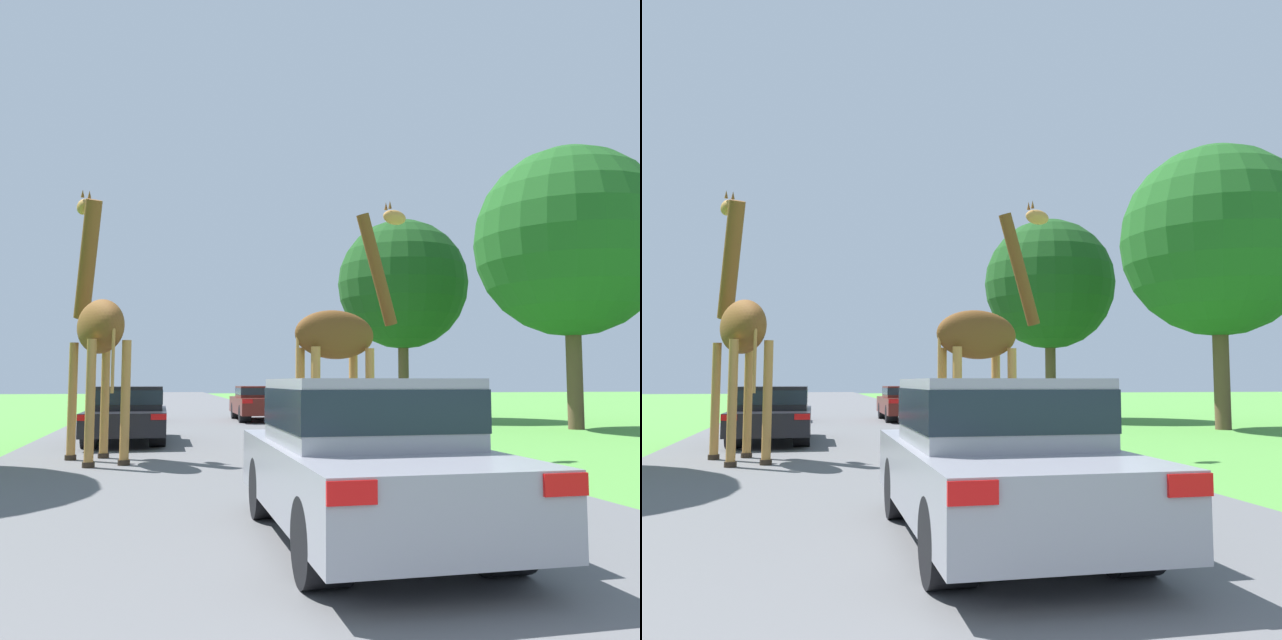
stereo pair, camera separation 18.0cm
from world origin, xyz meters
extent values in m
cube|color=#5B5B5E|center=(0.00, 30.00, 0.00)|extent=(8.18, 120.00, 0.00)
cylinder|color=#B77F3D|center=(2.52, 11.96, 1.03)|extent=(0.17, 0.17, 2.05)
cylinder|color=#2D2319|center=(2.52, 11.96, 0.05)|extent=(0.22, 0.22, 0.10)
cylinder|color=#B77F3D|center=(2.70, 11.45, 1.03)|extent=(0.17, 0.17, 2.05)
cylinder|color=#2D2319|center=(2.70, 11.45, 0.05)|extent=(0.22, 0.22, 0.10)
cylinder|color=#B77F3D|center=(1.38, 11.56, 1.03)|extent=(0.17, 0.17, 2.05)
cylinder|color=#2D2319|center=(1.38, 11.56, 0.05)|extent=(0.22, 0.22, 0.10)
cylinder|color=#B77F3D|center=(1.56, 11.04, 1.03)|extent=(0.17, 0.17, 2.05)
cylinder|color=#2D2319|center=(1.56, 11.04, 0.05)|extent=(0.22, 0.22, 0.10)
ellipsoid|color=brown|center=(2.04, 11.50, 2.31)|extent=(1.85, 1.18, 0.93)
cylinder|color=brown|center=(2.99, 11.83, 3.64)|extent=(0.97, 0.55, 2.23)
ellipsoid|color=#B77F3D|center=(3.42, 11.99, 4.76)|extent=(0.61, 0.41, 0.30)
cylinder|color=#B77F3D|center=(1.26, 11.23, 1.74)|extent=(0.06, 0.06, 1.13)
cone|color=brown|center=(3.24, 11.99, 4.99)|extent=(0.07, 0.07, 0.16)
cone|color=brown|center=(3.28, 11.87, 4.99)|extent=(0.07, 0.07, 0.16)
cylinder|color=#B77F3D|center=(-2.73, 12.31, 1.07)|extent=(0.16, 0.16, 2.14)
cylinder|color=#2D2319|center=(-2.73, 12.31, 0.05)|extent=(0.20, 0.20, 0.09)
cylinder|color=#B77F3D|center=(-2.17, 12.51, 1.07)|extent=(0.16, 0.16, 2.14)
cylinder|color=#2D2319|center=(-2.17, 12.51, 0.05)|extent=(0.20, 0.20, 0.09)
cylinder|color=#B77F3D|center=(-2.30, 11.11, 1.07)|extent=(0.16, 0.16, 2.14)
cylinder|color=#2D2319|center=(-2.30, 11.11, 0.05)|extent=(0.20, 0.20, 0.09)
cylinder|color=#B77F3D|center=(-1.74, 11.31, 1.07)|extent=(0.16, 0.16, 2.14)
cylinder|color=#2D2319|center=(-1.74, 11.31, 0.05)|extent=(0.20, 0.20, 0.09)
ellipsoid|color=brown|center=(-2.24, 11.81, 2.41)|extent=(1.27, 1.96, 0.97)
cylinder|color=brown|center=(-2.59, 12.79, 3.78)|extent=(0.63, 1.06, 2.31)
ellipsoid|color=#B77F3D|center=(-2.75, 13.24, 4.93)|extent=(0.41, 0.61, 0.30)
cylinder|color=#B77F3D|center=(-1.94, 10.99, 1.82)|extent=(0.06, 0.06, 1.18)
cone|color=brown|center=(-2.75, 13.06, 5.16)|extent=(0.07, 0.07, 0.16)
cone|color=brown|center=(-2.63, 13.10, 5.16)|extent=(0.07, 0.07, 0.16)
cube|color=gray|center=(0.67, 5.09, 0.57)|extent=(1.72, 4.09, 0.60)
cube|color=gray|center=(0.67, 5.09, 1.16)|extent=(1.55, 1.84, 0.59)
cube|color=#19232D|center=(0.67, 5.09, 1.19)|extent=(1.56, 1.86, 0.35)
cube|color=red|center=(-0.03, 3.03, 0.78)|extent=(0.31, 0.03, 0.14)
cube|color=red|center=(1.38, 3.03, 0.78)|extent=(0.31, 0.03, 0.14)
cylinder|color=black|center=(-0.02, 6.32, 0.31)|extent=(0.34, 0.63, 0.63)
cylinder|color=black|center=(1.36, 6.32, 0.31)|extent=(0.34, 0.63, 0.63)
cylinder|color=black|center=(-0.02, 3.86, 0.31)|extent=(0.34, 0.63, 0.63)
cylinder|color=black|center=(1.36, 3.86, 0.31)|extent=(0.34, 0.63, 0.63)
cube|color=navy|center=(-2.46, 24.35, 0.56)|extent=(1.84, 4.04, 0.57)
cube|color=navy|center=(-2.46, 24.35, 1.04)|extent=(1.66, 1.82, 0.41)
cube|color=#19232D|center=(-2.46, 24.35, 1.06)|extent=(1.68, 1.83, 0.24)
cube|color=red|center=(-3.21, 22.32, 0.76)|extent=(0.33, 0.03, 0.14)
cube|color=red|center=(-1.70, 22.32, 0.76)|extent=(0.33, 0.03, 0.14)
cylinder|color=black|center=(-3.20, 25.56, 0.32)|extent=(0.37, 0.64, 0.64)
cylinder|color=black|center=(-1.72, 25.56, 0.32)|extent=(0.37, 0.64, 0.64)
cylinder|color=black|center=(-3.20, 23.14, 0.32)|extent=(0.37, 0.64, 0.64)
cylinder|color=black|center=(-1.72, 23.14, 0.32)|extent=(0.37, 0.64, 0.64)
cube|color=black|center=(-1.91, 15.84, 0.51)|extent=(1.77, 4.41, 0.51)
cube|color=black|center=(-1.91, 15.84, 1.04)|extent=(1.59, 1.98, 0.54)
cube|color=#19232D|center=(-1.91, 15.84, 1.06)|extent=(1.61, 2.00, 0.32)
cube|color=red|center=(-2.64, 13.63, 0.70)|extent=(0.32, 0.03, 0.12)
cube|color=red|center=(-1.19, 13.63, 0.70)|extent=(0.32, 0.03, 0.12)
cylinder|color=black|center=(-2.62, 17.17, 0.31)|extent=(0.35, 0.61, 0.61)
cylinder|color=black|center=(-1.20, 17.17, 0.31)|extent=(0.35, 0.61, 0.61)
cylinder|color=black|center=(-2.62, 14.52, 0.31)|extent=(0.35, 0.61, 0.61)
cylinder|color=black|center=(-1.20, 14.52, 0.31)|extent=(0.35, 0.61, 0.61)
cube|color=#561914|center=(2.46, 24.00, 0.55)|extent=(1.97, 4.35, 0.58)
cube|color=#561914|center=(2.46, 24.00, 1.05)|extent=(1.77, 1.96, 0.41)
cube|color=#19232D|center=(2.46, 24.00, 1.07)|extent=(1.79, 1.98, 0.24)
cube|color=red|center=(1.65, 21.81, 0.76)|extent=(0.35, 0.03, 0.14)
cube|color=red|center=(3.27, 21.81, 0.76)|extent=(0.35, 0.03, 0.14)
cylinder|color=black|center=(1.67, 25.30, 0.31)|extent=(0.39, 0.62, 0.62)
cylinder|color=black|center=(3.25, 25.30, 0.31)|extent=(0.39, 0.62, 0.62)
cylinder|color=black|center=(1.67, 22.69, 0.31)|extent=(0.39, 0.62, 0.62)
cylinder|color=black|center=(3.25, 22.69, 0.31)|extent=(0.39, 0.62, 0.62)
cube|color=silver|center=(3.26, 15.08, 0.52)|extent=(1.93, 4.49, 0.53)
cube|color=silver|center=(3.26, 15.08, 1.03)|extent=(1.74, 2.02, 0.49)
cube|color=#19232D|center=(3.26, 15.08, 1.06)|extent=(1.76, 2.04, 0.30)
cube|color=red|center=(2.47, 12.83, 0.71)|extent=(0.35, 0.03, 0.13)
cube|color=red|center=(4.05, 12.83, 0.71)|extent=(0.35, 0.03, 0.13)
cylinder|color=black|center=(2.48, 16.43, 0.30)|extent=(0.39, 0.60, 0.60)
cylinder|color=black|center=(4.03, 16.43, 0.30)|extent=(0.39, 0.60, 0.60)
cylinder|color=black|center=(2.48, 13.74, 0.30)|extent=(0.39, 0.60, 0.60)
cylinder|color=black|center=(4.03, 13.74, 0.30)|extent=(0.39, 0.60, 0.60)
cylinder|color=brown|center=(10.96, 17.28, 2.41)|extent=(0.47, 0.47, 4.82)
sphere|color=#1E561E|center=(10.96, 17.28, 5.69)|extent=(5.82, 5.82, 5.82)
cylinder|color=brown|center=(7.85, 23.64, 2.21)|extent=(0.40, 0.40, 4.42)
sphere|color=#194719|center=(7.85, 23.64, 5.17)|extent=(4.99, 4.99, 4.99)
camera|label=1|loc=(-1.13, -0.86, 1.43)|focal=38.00mm
camera|label=2|loc=(-0.95, -0.90, 1.43)|focal=38.00mm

